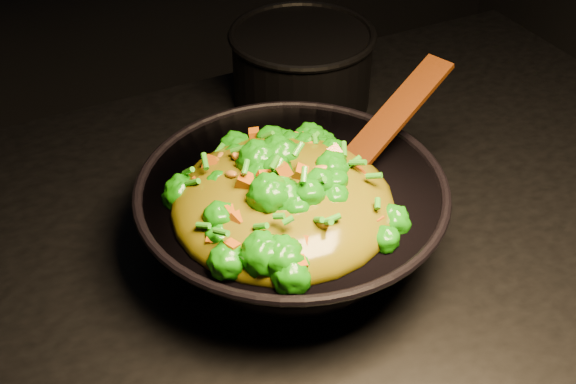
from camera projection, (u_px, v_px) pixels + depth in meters
name	position (u px, v px, depth m)	size (l,w,h in m)	color
wok	(291.00, 219.00, 0.91)	(0.37, 0.37, 0.10)	black
stir_fry	(283.00, 177.00, 0.82)	(0.26, 0.26, 0.09)	#187C08
spatula	(381.00, 130.00, 0.90)	(0.26, 0.04, 0.01)	#321607
back_pot	(302.00, 67.00, 1.19)	(0.23, 0.23, 0.13)	black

